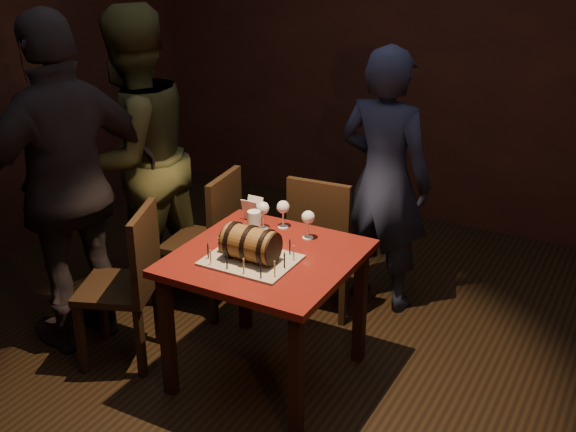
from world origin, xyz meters
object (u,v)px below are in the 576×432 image
at_px(pint_of_ale, 254,225).
at_px(person_back, 384,181).
at_px(chair_back, 324,238).
at_px(barrel_cake, 250,244).
at_px(pub_table, 267,273).
at_px(chair_left_front, 130,278).
at_px(chair_left_rear, 211,235).
at_px(wine_glass_mid, 283,208).
at_px(person_left_rear, 134,158).
at_px(person_left_front, 69,186).
at_px(wine_glass_left, 263,209).
at_px(wine_glass_right, 308,218).

height_order(pint_of_ale, person_back, person_back).
distance_m(pint_of_ale, chair_back, 0.69).
bearing_deg(barrel_cake, pub_table, 72.82).
bearing_deg(pint_of_ale, chair_left_front, -146.91).
height_order(chair_left_rear, chair_left_front, same).
bearing_deg(wine_glass_mid, person_left_rear, 174.92).
xyz_separation_m(pint_of_ale, person_left_rear, (-1.06, 0.28, 0.13)).
bearing_deg(barrel_cake, chair_back, 90.23).
bearing_deg(person_left_front, person_left_rear, -158.56).
bearing_deg(chair_left_rear, barrel_cake, -41.67).
height_order(chair_back, chair_left_front, same).
xyz_separation_m(barrel_cake, wine_glass_left, (-0.15, 0.38, 0.02)).
relative_size(pint_of_ale, person_left_front, 0.08).
bearing_deg(chair_left_front, wine_glass_right, 30.59).
bearing_deg(person_back, pub_table, 83.65).
bearing_deg(person_left_front, wine_glass_mid, 132.05).
relative_size(chair_left_front, person_left_rear, 0.49).
relative_size(pint_of_ale, chair_back, 0.16).
xyz_separation_m(barrel_cake, person_left_rear, (-1.19, 0.55, 0.10)).
bearing_deg(wine_glass_left, barrel_cake, -68.39).
distance_m(chair_left_front, person_left_front, 0.62).
distance_m(wine_glass_mid, chair_left_rear, 0.69).
bearing_deg(person_left_rear, wine_glass_mid, 96.47).
distance_m(wine_glass_right, person_left_rear, 1.34).
xyz_separation_m(barrel_cake, wine_glass_mid, (-0.06, 0.45, 0.02)).
bearing_deg(chair_back, pint_of_ale, -102.53).
bearing_deg(chair_left_rear, person_back, 34.10).
xyz_separation_m(chair_left_front, person_left_rear, (-0.48, 0.66, 0.43)).
height_order(chair_left_front, person_left_front, person_left_front).
xyz_separation_m(wine_glass_right, pint_of_ale, (-0.27, -0.12, -0.05)).
xyz_separation_m(wine_glass_left, chair_left_front, (-0.57, -0.49, -0.35)).
xyz_separation_m(chair_back, person_back, (0.25, 0.31, 0.32)).
height_order(wine_glass_mid, person_left_rear, person_left_rear).
xyz_separation_m(wine_glass_mid, person_left_rear, (-1.14, 0.10, 0.08)).
height_order(pub_table, wine_glass_left, wine_glass_left).
bearing_deg(person_left_front, chair_back, 145.90).
distance_m(barrel_cake, pint_of_ale, 0.30).
relative_size(chair_left_rear, chair_left_front, 1.00).
bearing_deg(person_left_front, person_back, 148.32).
distance_m(barrel_cake, chair_back, 0.92).
bearing_deg(person_left_rear, person_back, 125.20).
xyz_separation_m(wine_glass_left, chair_left_rear, (-0.49, 0.20, -0.35)).
relative_size(wine_glass_mid, pint_of_ale, 1.07).
xyz_separation_m(pub_table, wine_glass_left, (-0.18, 0.28, 0.23)).
bearing_deg(pint_of_ale, wine_glass_right, 24.67).
xyz_separation_m(chair_left_front, person_back, (0.97, 1.30, 0.32)).
height_order(barrel_cake, wine_glass_right, barrel_cake).
distance_m(pint_of_ale, chair_left_rear, 0.67).
distance_m(chair_back, person_back, 0.52).
bearing_deg(pint_of_ale, chair_left_rear, 148.49).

